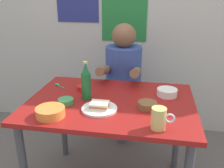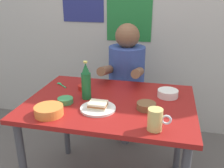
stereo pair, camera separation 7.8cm
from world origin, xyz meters
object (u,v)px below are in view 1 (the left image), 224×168
stool (123,111)px  sandwich (99,105)px  dining_table (111,113)px  person_seated (123,69)px  plate_orange (99,109)px  beer_bottle (86,83)px  beer_mug (159,118)px  dip_bowl_green (66,101)px

stool → sandwich: (-0.05, -0.77, 0.42)m
dining_table → person_seated: bearing=89.9°
sandwich → stool: bearing=86.7°
plate_orange → beer_bottle: 0.22m
plate_orange → sandwich: 0.02m
stool → beer_mug: (0.31, -0.93, 0.45)m
person_seated → dip_bowl_green: person_seated is taller
plate_orange → beer_mug: size_ratio=1.75×
person_seated → beer_bottle: bearing=-104.9°
sandwich → beer_mug: bearing=-23.9°
person_seated → plate_orange: (-0.05, -0.76, -0.02)m
stool → dip_bowl_green: 0.88m
dining_table → sandwich: (-0.04, -0.14, 0.13)m
beer_bottle → stool: bearing=75.3°
sandwich → dip_bowl_green: sandwich is taller
dining_table → beer_mug: 0.46m
beer_mug → beer_bottle: (-0.48, 0.30, 0.06)m
stool → person_seated: (-0.00, -0.01, 0.42)m
sandwich → beer_mug: size_ratio=0.87×
dip_bowl_green → beer_mug: bearing=-18.9°
dining_table → plate_orange: plate_orange is taller
dining_table → person_seated: size_ratio=1.53×
person_seated → beer_bottle: 0.65m
beer_mug → stool: bearing=108.6°
dining_table → stool: bearing=89.9°
dining_table → dip_bowl_green: size_ratio=11.00×
sandwich → beer_bottle: size_ratio=0.42×
stool → dip_bowl_green: dip_bowl_green is taller
plate_orange → dip_bowl_green: size_ratio=2.20×
dining_table → beer_mug: beer_mug is taller
plate_orange → sandwich: bearing=0.0°
person_seated → beer_bottle: (-0.17, -0.62, 0.09)m
sandwich → dip_bowl_green: (-0.23, 0.04, -0.01)m
stool → plate_orange: (-0.05, -0.77, 0.40)m
plate_orange → beer_bottle: size_ratio=0.84×
beer_bottle → dining_table: bearing=1.7°
plate_orange → beer_mug: 0.40m
dining_table → plate_orange: bearing=-106.8°
sandwich → dip_bowl_green: size_ratio=1.10×
stool → plate_orange: size_ratio=2.05×
dining_table → beer_bottle: size_ratio=4.20×
person_seated → sandwich: person_seated is taller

